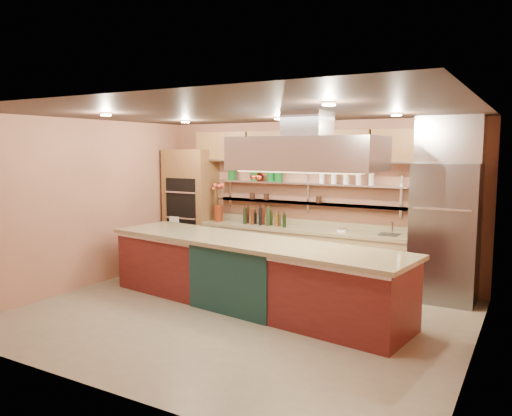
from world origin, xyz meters
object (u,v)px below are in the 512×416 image
Objects in this scene: flower_vase at (218,213)px; green_canister at (271,176)px; refrigerator at (445,233)px; kitchen_scale at (342,229)px; copper_kettle at (259,177)px; island at (249,273)px.

green_canister reaches higher than flower_vase.
refrigerator is 1.63m from kitchen_scale.
kitchen_scale is 1.71m from green_canister.
refrigerator is 6.60× the size of flower_vase.
copper_kettle is 0.24m from green_canister.
refrigerator reaches higher than copper_kettle.
flower_vase reaches higher than island.
refrigerator is 13.83× the size of kitchen_scale.
flower_vase is at bearing -164.29° from copper_kettle.
flower_vase is at bearing -155.03° from kitchen_scale.
island is at bearing -144.84° from refrigerator.
copper_kettle reaches higher than kitchen_scale.
flower_vase reaches higher than kitchen_scale.
kitchen_scale reaches higher than island.
refrigerator is at bearing 42.90° from island.
kitchen_scale is (-1.63, 0.01, -0.08)m from refrigerator.
island is 1.96m from kitchen_scale.
copper_kettle is (-3.35, 0.23, 0.74)m from refrigerator.
flower_vase is 2.50m from kitchen_scale.
island is at bearing -70.76° from green_canister.
copper_kettle reaches higher than island.
green_canister reaches higher than island.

